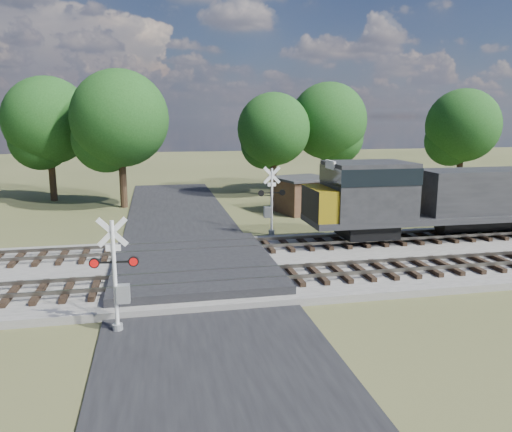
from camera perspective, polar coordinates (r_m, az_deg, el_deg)
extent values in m
plane|color=#424826|center=(22.36, -7.02, -6.75)|extent=(160.00, 160.00, 0.00)
cube|color=gray|center=(25.51, 15.93, -4.48)|extent=(140.00, 10.00, 0.30)
cube|color=black|center=(22.35, -7.02, -6.65)|extent=(7.00, 60.00, 0.08)
cube|color=#262628|center=(22.74, -7.14, -5.61)|extent=(7.00, 9.00, 0.62)
cube|color=black|center=(20.59, -0.99, -7.11)|extent=(44.00, 2.60, 0.18)
cube|color=#5C574F|center=(22.72, 19.71, -5.59)|extent=(140.00, 0.08, 0.15)
cube|color=#5C574F|center=(23.90, 17.94, -4.65)|extent=(140.00, 0.08, 0.15)
cube|color=black|center=(25.32, -3.08, -3.60)|extent=(44.00, 2.60, 0.18)
cube|color=#5C574F|center=(26.95, 14.25, -2.67)|extent=(140.00, 0.08, 0.15)
cube|color=#5C574F|center=(28.21, 12.99, -1.99)|extent=(140.00, 0.08, 0.15)
cylinder|color=silver|center=(16.62, -15.83, -6.78)|extent=(0.13, 0.13, 3.72)
cylinder|color=gray|center=(17.22, -15.51, -12.23)|extent=(0.33, 0.33, 0.28)
cube|color=silver|center=(16.23, -16.11, -1.79)|extent=(0.97, 0.09, 0.97)
cube|color=silver|center=(16.23, -16.11, -1.79)|extent=(0.97, 0.09, 0.97)
cube|color=silver|center=(16.35, -16.01, -3.53)|extent=(0.47, 0.05, 0.20)
cube|color=black|center=(16.47, -15.92, -5.09)|extent=(1.49, 0.13, 0.06)
cylinder|color=red|center=(16.56, -18.00, -5.13)|extent=(0.34, 0.11, 0.33)
cylinder|color=red|center=(16.41, -13.82, -5.05)|extent=(0.34, 0.11, 0.33)
cube|color=gray|center=(16.77, -14.93, -8.58)|extent=(0.43, 0.30, 0.60)
cylinder|color=silver|center=(29.24, 1.81, 1.61)|extent=(0.14, 0.14, 3.96)
cylinder|color=gray|center=(29.60, 1.79, -1.89)|extent=(0.36, 0.36, 0.30)
cube|color=silver|center=(29.01, 1.83, 4.69)|extent=(1.04, 0.08, 1.04)
cube|color=silver|center=(29.01, 1.83, 4.69)|extent=(1.04, 0.08, 1.04)
cube|color=silver|center=(29.08, 1.83, 3.63)|extent=(0.50, 0.05, 0.22)
cube|color=black|center=(29.15, 1.82, 2.66)|extent=(1.58, 0.12, 0.06)
cylinder|color=red|center=(29.33, 3.03, 2.70)|extent=(0.36, 0.11, 0.36)
cylinder|color=red|center=(28.98, 0.59, 2.62)|extent=(0.36, 0.11, 0.36)
cube|color=gray|center=(29.28, 1.34, 0.44)|extent=(0.46, 0.31, 0.64)
cube|color=#442A1D|center=(36.66, 5.35, 2.31)|extent=(4.21, 4.21, 2.40)
cube|color=#2C2C2E|center=(36.48, 5.38, 4.30)|extent=(4.63, 4.63, 0.17)
cylinder|color=black|center=(44.70, -22.29, 4.85)|extent=(0.56, 0.56, 5.06)
sphere|color=#163B12|center=(44.49, -22.68, 10.03)|extent=(7.09, 7.09, 7.09)
cylinder|color=black|center=(39.60, -14.99, 4.68)|extent=(0.56, 0.56, 5.20)
sphere|color=#163B12|center=(39.36, -15.30, 10.70)|extent=(7.28, 7.28, 7.28)
cylinder|color=black|center=(43.98, 1.99, 5.21)|extent=(0.56, 0.56, 4.49)
sphere|color=#163B12|center=(43.74, 2.02, 9.89)|extent=(6.28, 6.28, 6.28)
cylinder|color=black|center=(47.00, 8.13, 5.81)|extent=(0.56, 0.56, 5.00)
sphere|color=#163B12|center=(46.79, 8.26, 10.69)|extent=(7.00, 7.00, 7.00)
cylinder|color=black|center=(49.71, 22.25, 5.21)|extent=(0.56, 0.56, 4.70)
sphere|color=#163B12|center=(49.51, 22.58, 9.54)|extent=(6.58, 6.58, 6.58)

